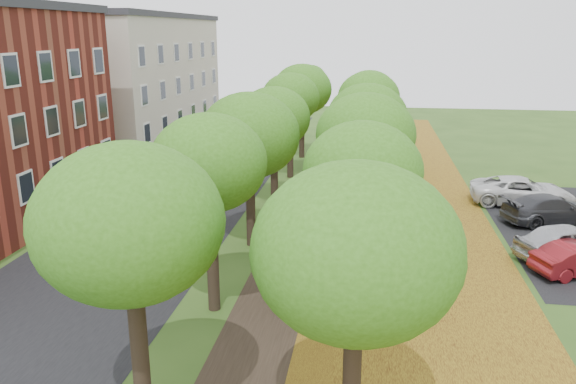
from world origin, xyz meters
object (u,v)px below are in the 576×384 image
(bench, at_px, (289,295))
(car_silver, at_px, (569,242))
(car_grey, at_px, (550,209))
(car_white, at_px, (522,191))

(bench, relative_size, car_silver, 0.45)
(car_grey, xyz_separation_m, car_white, (-0.62, 2.99, 0.04))
(car_white, bearing_deg, car_grey, -165.80)
(bench, height_order, car_silver, car_silver)
(bench, distance_m, car_white, 17.33)
(car_silver, bearing_deg, car_white, -24.19)
(bench, bearing_deg, car_silver, -85.01)
(car_grey, distance_m, car_white, 3.05)
(car_silver, distance_m, car_white, 7.75)
(car_silver, relative_size, car_white, 0.84)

